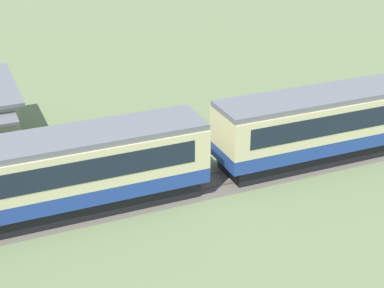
# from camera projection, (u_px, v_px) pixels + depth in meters

# --- Properties ---
(passenger_train) EXTENTS (91.01, 3.19, 4.08)m
(passenger_train) POSITION_uv_depth(u_px,v_px,m) (214.00, 143.00, 31.23)
(passenger_train) COLOR #234293
(passenger_train) RESTS_ON ground_plane
(railway_track) EXTENTS (167.59, 3.60, 0.04)m
(railway_track) POSITION_uv_depth(u_px,v_px,m) (229.00, 177.00, 32.53)
(railway_track) COLOR #665B51
(railway_track) RESTS_ON ground_plane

